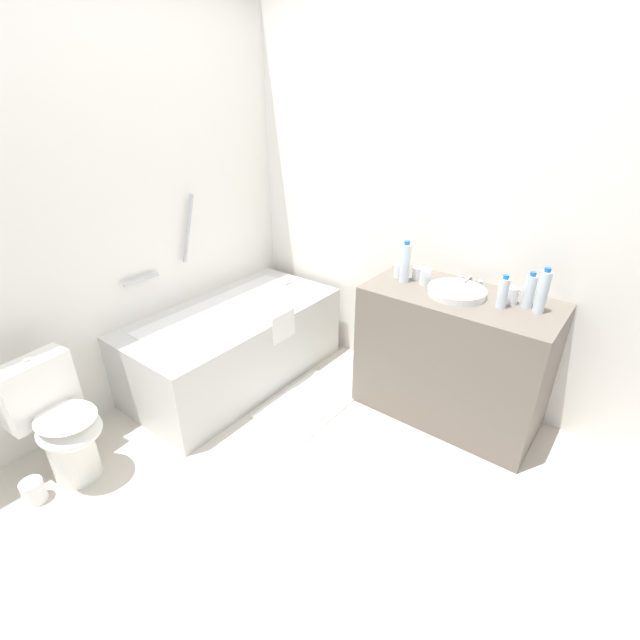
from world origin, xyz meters
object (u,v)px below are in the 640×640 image
(toilet, at_px, (59,423))
(sink_faucet, at_px, (469,280))
(water_bottle_2, at_px, (529,291))
(drinking_glass_3, at_px, (512,296))
(water_bottle_0, at_px, (503,293))
(water_bottle_1, at_px, (405,263))
(sink_basin, at_px, (457,292))
(toilet_paper_roll, at_px, (34,491))
(bath_mat, at_px, (309,403))
(drinking_glass_2, at_px, (399,271))
(bathtub, at_px, (234,342))
(drinking_glass_0, at_px, (425,277))
(water_bottle_3, at_px, (542,292))
(drinking_glass_1, at_px, (417,273))

(toilet, xyz_separation_m, sink_faucet, (1.95, -1.39, 0.52))
(water_bottle_2, bearing_deg, drinking_glass_3, 94.68)
(water_bottle_0, relative_size, water_bottle_2, 0.93)
(water_bottle_1, bearing_deg, sink_basin, -89.49)
(sink_basin, relative_size, toilet_paper_roll, 2.58)
(water_bottle_2, bearing_deg, water_bottle_1, 96.86)
(drinking_glass_3, relative_size, bath_mat, 0.14)
(drinking_glass_2, bearing_deg, water_bottle_1, -125.89)
(bathtub, relative_size, sink_faucet, 10.08)
(toilet, distance_m, water_bottle_2, 2.61)
(water_bottle_0, bearing_deg, water_bottle_1, 89.45)
(drinking_glass_2, bearing_deg, drinking_glass_0, -93.48)
(toilet, relative_size, sink_faucet, 4.64)
(toilet_paper_roll, bearing_deg, water_bottle_2, -39.77)
(toilet_paper_roll, bearing_deg, water_bottle_1, -26.96)
(water_bottle_1, bearing_deg, bath_mat, 141.28)
(bathtub, xyz_separation_m, water_bottle_1, (0.54, -1.02, 0.67))
(water_bottle_2, relative_size, drinking_glass_0, 2.01)
(water_bottle_2, relative_size, bath_mat, 0.30)
(sink_basin, relative_size, water_bottle_3, 1.32)
(sink_faucet, bearing_deg, toilet_paper_roll, 148.17)
(bathtub, xyz_separation_m, toilet_paper_roll, (-1.44, -0.01, -0.23))
(sink_faucet, relative_size, water_bottle_1, 0.59)
(water_bottle_0, height_order, drinking_glass_0, water_bottle_0)
(bath_mat, bearing_deg, water_bottle_3, -65.38)
(sink_faucet, height_order, drinking_glass_0, drinking_glass_0)
(sink_basin, distance_m, water_bottle_0, 0.27)
(drinking_glass_2, bearing_deg, sink_faucet, -69.48)
(toilet_paper_roll, bearing_deg, sink_basin, -34.25)
(bathtub, relative_size, water_bottle_0, 8.09)
(water_bottle_3, xyz_separation_m, drinking_glass_0, (-0.02, 0.66, -0.07))
(bathtub, relative_size, drinking_glass_0, 15.05)
(water_bottle_0, relative_size, water_bottle_3, 0.75)
(bathtub, bearing_deg, water_bottle_2, -70.09)
(bathtub, height_order, bath_mat, bathtub)
(water_bottle_0, relative_size, drinking_glass_1, 2.45)
(drinking_glass_3, distance_m, bath_mat, 1.46)
(water_bottle_0, bearing_deg, water_bottle_2, -50.62)
(toilet, bearing_deg, drinking_glass_0, 51.23)
(drinking_glass_1, bearing_deg, water_bottle_3, -92.36)
(bathtub, bearing_deg, sink_basin, -68.22)
(water_bottle_2, xyz_separation_m, drinking_glass_2, (-0.04, 0.77, -0.05))
(sink_faucet, distance_m, drinking_glass_3, 0.31)
(water_bottle_2, height_order, water_bottle_3, water_bottle_3)
(drinking_glass_3, bearing_deg, water_bottle_3, -98.90)
(toilet, height_order, water_bottle_3, water_bottle_3)
(bathtub, relative_size, water_bottle_2, 7.49)
(sink_basin, xyz_separation_m, water_bottle_0, (-0.01, -0.26, 0.07))
(toilet_paper_roll, bearing_deg, drinking_glass_1, -27.02)
(sink_faucet, bearing_deg, drinking_glass_3, -111.88)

